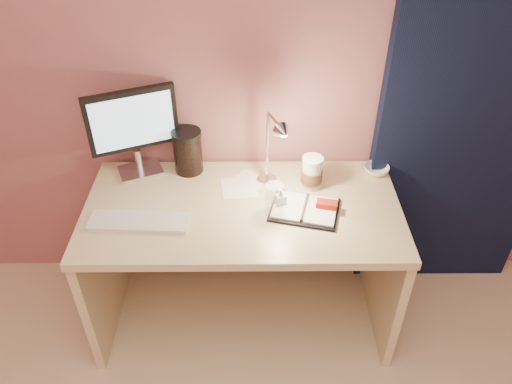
{
  "coord_description": "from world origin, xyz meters",
  "views": [
    {
      "loc": [
        0.05,
        -0.32,
        2.13
      ],
      "look_at": [
        0.06,
        1.33,
        0.85
      ],
      "focal_mm": 35.0,
      "sensor_mm": 36.0,
      "label": 1
    }
  ],
  "objects_px": {
    "desk": "(243,233)",
    "desk_lamp": "(260,148)",
    "clear_cup": "(274,199)",
    "lotion_bottle": "(280,198)",
    "bowl": "(377,170)",
    "dark_jar": "(188,153)",
    "keyboard": "(139,222)",
    "planner": "(307,209)",
    "monitor": "(132,125)",
    "coffee_cup": "(312,173)"
  },
  "relations": [
    {
      "from": "clear_cup",
      "to": "lotion_bottle",
      "type": "relative_size",
      "value": 1.52
    },
    {
      "from": "bowl",
      "to": "planner",
      "type": "bearing_deg",
      "value": -142.14
    },
    {
      "from": "planner",
      "to": "dark_jar",
      "type": "bearing_deg",
      "value": 163.9
    },
    {
      "from": "keyboard",
      "to": "desk",
      "type": "bearing_deg",
      "value": 25.29
    },
    {
      "from": "bowl",
      "to": "monitor",
      "type": "bearing_deg",
      "value": 179.09
    },
    {
      "from": "keyboard",
      "to": "desk_lamp",
      "type": "height_order",
      "value": "desk_lamp"
    },
    {
      "from": "keyboard",
      "to": "bowl",
      "type": "distance_m",
      "value": 1.13
    },
    {
      "from": "clear_cup",
      "to": "bowl",
      "type": "height_order",
      "value": "clear_cup"
    },
    {
      "from": "clear_cup",
      "to": "dark_jar",
      "type": "distance_m",
      "value": 0.51
    },
    {
      "from": "desk",
      "to": "coffee_cup",
      "type": "bearing_deg",
      "value": 12.97
    },
    {
      "from": "bowl",
      "to": "keyboard",
      "type": "bearing_deg",
      "value": -161.68
    },
    {
      "from": "coffee_cup",
      "to": "desk_lamp",
      "type": "bearing_deg",
      "value": -168.25
    },
    {
      "from": "planner",
      "to": "bowl",
      "type": "height_order",
      "value": "planner"
    },
    {
      "from": "desk",
      "to": "dark_jar",
      "type": "relative_size",
      "value": 7.28
    },
    {
      "from": "desk",
      "to": "planner",
      "type": "height_order",
      "value": "planner"
    },
    {
      "from": "desk",
      "to": "desk_lamp",
      "type": "height_order",
      "value": "desk_lamp"
    },
    {
      "from": "desk",
      "to": "lotion_bottle",
      "type": "height_order",
      "value": "lotion_bottle"
    },
    {
      "from": "keyboard",
      "to": "lotion_bottle",
      "type": "distance_m",
      "value": 0.61
    },
    {
      "from": "coffee_cup",
      "to": "clear_cup",
      "type": "xyz_separation_m",
      "value": [
        -0.18,
        -0.18,
        -0.0
      ]
    },
    {
      "from": "planner",
      "to": "lotion_bottle",
      "type": "height_order",
      "value": "lotion_bottle"
    },
    {
      "from": "clear_cup",
      "to": "dark_jar",
      "type": "relative_size",
      "value": 0.73
    },
    {
      "from": "clear_cup",
      "to": "dark_jar",
      "type": "height_order",
      "value": "dark_jar"
    },
    {
      "from": "dark_jar",
      "to": "coffee_cup",
      "type": "bearing_deg",
      "value": -13.25
    },
    {
      "from": "dark_jar",
      "to": "clear_cup",
      "type": "bearing_deg",
      "value": -38.38
    },
    {
      "from": "planner",
      "to": "dark_jar",
      "type": "distance_m",
      "value": 0.63
    },
    {
      "from": "planner",
      "to": "bowl",
      "type": "relative_size",
      "value": 2.84
    },
    {
      "from": "coffee_cup",
      "to": "lotion_bottle",
      "type": "bearing_deg",
      "value": -135.82
    },
    {
      "from": "desk",
      "to": "monitor",
      "type": "distance_m",
      "value": 0.72
    },
    {
      "from": "clear_cup",
      "to": "desk_lamp",
      "type": "distance_m",
      "value": 0.22
    },
    {
      "from": "desk",
      "to": "coffee_cup",
      "type": "distance_m",
      "value": 0.44
    },
    {
      "from": "clear_cup",
      "to": "lotion_bottle",
      "type": "xyz_separation_m",
      "value": [
        0.03,
        0.04,
        -0.02
      ]
    },
    {
      "from": "lotion_bottle",
      "to": "desk_lamp",
      "type": "xyz_separation_m",
      "value": [
        -0.09,
        0.1,
        0.2
      ]
    },
    {
      "from": "desk",
      "to": "dark_jar",
      "type": "xyz_separation_m",
      "value": [
        -0.26,
        0.21,
        0.32
      ]
    },
    {
      "from": "monitor",
      "to": "coffee_cup",
      "type": "relative_size",
      "value": 2.74
    },
    {
      "from": "monitor",
      "to": "desk_lamp",
      "type": "bearing_deg",
      "value": -39.17
    },
    {
      "from": "monitor",
      "to": "planner",
      "type": "xyz_separation_m",
      "value": [
        0.78,
        -0.3,
        -0.25
      ]
    },
    {
      "from": "coffee_cup",
      "to": "clear_cup",
      "type": "height_order",
      "value": "coffee_cup"
    },
    {
      "from": "dark_jar",
      "to": "desk_lamp",
      "type": "distance_m",
      "value": 0.41
    },
    {
      "from": "monitor",
      "to": "desk_lamp",
      "type": "relative_size",
      "value": 1.12
    },
    {
      "from": "planner",
      "to": "lotion_bottle",
      "type": "relative_size",
      "value": 3.62
    },
    {
      "from": "bowl",
      "to": "lotion_bottle",
      "type": "xyz_separation_m",
      "value": [
        -0.47,
        -0.25,
        0.03
      ]
    },
    {
      "from": "keyboard",
      "to": "planner",
      "type": "relative_size",
      "value": 1.26
    },
    {
      "from": "desk",
      "to": "bowl",
      "type": "height_order",
      "value": "bowl"
    },
    {
      "from": "desk",
      "to": "planner",
      "type": "distance_m",
      "value": 0.38
    },
    {
      "from": "monitor",
      "to": "clear_cup",
      "type": "bearing_deg",
      "value": -48.0
    },
    {
      "from": "keyboard",
      "to": "planner",
      "type": "bearing_deg",
      "value": 8.92
    },
    {
      "from": "desk",
      "to": "clear_cup",
      "type": "relative_size",
      "value": 9.92
    },
    {
      "from": "monitor",
      "to": "desk_lamp",
      "type": "xyz_separation_m",
      "value": [
        0.57,
        -0.17,
        -0.02
      ]
    },
    {
      "from": "clear_cup",
      "to": "keyboard",
      "type": "bearing_deg",
      "value": -172.76
    },
    {
      "from": "desk",
      "to": "lotion_bottle",
      "type": "xyz_separation_m",
      "value": [
        0.17,
        -0.07,
        0.27
      ]
    }
  ]
}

